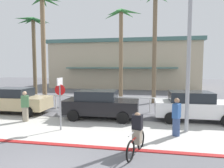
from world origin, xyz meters
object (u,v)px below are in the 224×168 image
at_px(palm_tree_0, 34,36).
at_px(car_black_2, 100,104).
at_px(pedestrian_1, 176,119).
at_px(palm_tree_2, 121,33).
at_px(cyclist_red_0, 137,134).
at_px(pedestrian_0, 25,108).
at_px(palm_tree_1, 43,27).
at_px(car_tan_1, 16,100).
at_px(car_white_3, 194,106).
at_px(palm_tree_3, 155,21).
at_px(stop_sign_bike_lane, 60,96).
at_px(streetlight_curb, 190,40).

relative_size(palm_tree_0, car_black_2, 1.82).
bearing_deg(pedestrian_1, car_black_2, 149.63).
distance_m(palm_tree_2, cyclist_red_0, 12.87).
bearing_deg(pedestrian_0, pedestrian_1, -6.95).
bearing_deg(palm_tree_1, car_tan_1, -95.26).
bearing_deg(palm_tree_2, palm_tree_0, -178.21).
height_order(car_black_2, pedestrian_1, pedestrian_1).
bearing_deg(palm_tree_1, cyclist_red_0, -45.58).
xyz_separation_m(car_black_2, car_white_3, (5.36, 0.37, 0.00)).
distance_m(palm_tree_2, palm_tree_3, 3.33).
relative_size(car_tan_1, cyclist_red_0, 2.50).
height_order(stop_sign_bike_lane, car_tan_1, stop_sign_bike_lane).
relative_size(streetlight_curb, car_black_2, 1.70).
xyz_separation_m(palm_tree_0, palm_tree_1, (2.69, -3.06, 0.23)).
bearing_deg(palm_tree_2, stop_sign_bike_lane, -100.47).
distance_m(stop_sign_bike_lane, palm_tree_2, 10.64).
xyz_separation_m(car_tan_1, car_black_2, (5.89, -0.40, 0.00)).
height_order(cyclist_red_0, pedestrian_1, pedestrian_1).
height_order(car_black_2, pedestrian_0, pedestrian_0).
bearing_deg(stop_sign_bike_lane, pedestrian_0, 157.33).
relative_size(streetlight_curb, cyclist_red_0, 4.25).
bearing_deg(palm_tree_3, car_tan_1, -149.54).
bearing_deg(stop_sign_bike_lane, cyclist_red_0, -27.74).
bearing_deg(palm_tree_3, pedestrian_1, -85.58).
height_order(palm_tree_1, car_black_2, palm_tree_1).
relative_size(car_white_3, pedestrian_0, 2.54).
relative_size(palm_tree_1, car_white_3, 2.00).
height_order(stop_sign_bike_lane, palm_tree_2, palm_tree_2).
bearing_deg(pedestrian_1, palm_tree_3, 94.42).
height_order(palm_tree_0, palm_tree_2, palm_tree_2).
height_order(streetlight_curb, pedestrian_1, streetlight_curb).
relative_size(car_black_2, pedestrian_1, 2.57).
xyz_separation_m(palm_tree_0, car_white_3, (13.64, -6.36, -5.24)).
height_order(stop_sign_bike_lane, car_black_2, stop_sign_bike_lane).
xyz_separation_m(palm_tree_1, car_white_3, (10.95, -3.30, -5.48)).
bearing_deg(car_tan_1, palm_tree_3, 30.46).
distance_m(palm_tree_0, pedestrian_1, 16.19).
distance_m(palm_tree_3, pedestrian_1, 10.29).
relative_size(car_black_2, pedestrian_0, 2.54).
distance_m(car_tan_1, car_white_3, 11.25).
xyz_separation_m(stop_sign_bike_lane, pedestrian_0, (-2.62, 1.09, -0.88)).
relative_size(palm_tree_3, pedestrian_0, 5.37).
distance_m(palm_tree_0, palm_tree_2, 8.64).
distance_m(car_black_2, cyclist_red_0, 5.06).
xyz_separation_m(car_tan_1, cyclist_red_0, (8.27, -4.85, -0.18)).
distance_m(car_white_3, cyclist_red_0, 5.68).
bearing_deg(palm_tree_0, car_tan_1, -69.36).
bearing_deg(pedestrian_0, stop_sign_bike_lane, -22.67).
bearing_deg(cyclist_red_0, pedestrian_0, 154.29).
xyz_separation_m(palm_tree_1, palm_tree_3, (8.98, 2.18, 0.61)).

